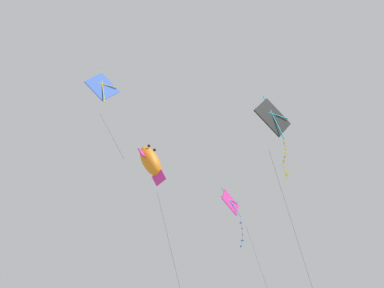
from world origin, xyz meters
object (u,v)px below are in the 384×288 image
Objects in this scene: kite_fish_low_drifter at (151,161)px; kite_diamond_far_centre at (273,118)px; kite_diamond_near_left at (231,203)px; kite_diamond_highest at (102,87)px.

kite_diamond_far_centre reaches higher than kite_fish_low_drifter.
kite_diamond_far_centre is at bearing 136.62° from kite_fish_low_drifter.
kite_diamond_highest is at bearing -27.62° from kite_diamond_near_left.
kite_diamond_far_centre reaches higher than kite_diamond_near_left.
kite_diamond_near_left is at bearing -174.23° from kite_diamond_highest.
kite_diamond_highest is (-7.75, -5.39, 3.14)m from kite_diamond_near_left.
kite_fish_low_drifter is at bearing -32.39° from kite_diamond_far_centre.
kite_diamond_highest is at bearing -83.59° from kite_fish_low_drifter.
kite_diamond_highest reaches higher than kite_diamond_near_left.
kite_diamond_highest is (-7.99, 1.02, 1.25)m from kite_diamond_far_centre.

